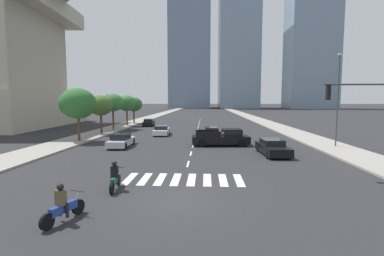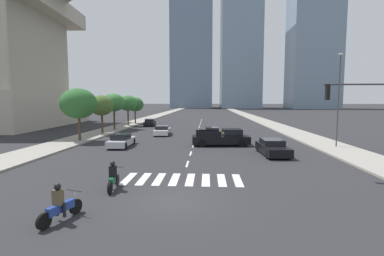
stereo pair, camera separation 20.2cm
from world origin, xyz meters
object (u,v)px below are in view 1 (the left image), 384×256
sedan_black_1 (273,147)px  street_tree_nearest (78,104)px  sedan_black_2 (149,123)px  street_tree_second (101,105)px  traffic_signal_near (371,108)px  motorcycle_trailing (63,207)px  pickup_truck (223,137)px  sedan_silver_3 (121,141)px  street_lamp_east (338,94)px  motorcycle_lead (115,178)px  sedan_gold_0 (211,133)px  sedan_white_4 (162,131)px  street_tree_fourth (127,103)px  street_tree_third (113,103)px  street_tree_fifth (134,104)px

sedan_black_1 → street_tree_nearest: bearing=-111.3°
sedan_black_2 → street_tree_second: street_tree_second is taller
sedan_black_2 → street_tree_nearest: street_tree_nearest is taller
traffic_signal_near → street_tree_nearest: 27.03m
motorcycle_trailing → sedan_black_1: size_ratio=0.42×
pickup_truck → sedan_black_1: 6.03m
street_tree_nearest → sedan_silver_3: bearing=-28.8°
motorcycle_trailing → street_lamp_east: 25.44m
sedan_silver_3 → street_tree_second: size_ratio=0.92×
sedan_silver_3 → street_tree_second: street_tree_second is taller
traffic_signal_near → sedan_black_2: bearing=-58.9°
motorcycle_lead → traffic_signal_near: bearing=-83.3°
sedan_black_1 → street_lamp_east: size_ratio=0.55×
street_tree_nearest → sedan_gold_0: bearing=15.3°
sedan_black_2 → street_lamp_east: bearing=-139.1°
pickup_truck → sedan_black_2: size_ratio=1.29×
sedan_black_2 → traffic_signal_near: traffic_signal_near is taller
sedan_white_4 → street_tree_nearest: (-8.11, -6.60, 3.62)m
street_lamp_east → street_tree_nearest: 26.60m
street_tree_nearest → motorcycle_lead: bearing=-60.3°
motorcycle_lead → street_tree_fourth: bearing=9.1°
motorcycle_lead → street_tree_second: 25.09m
motorcycle_trailing → street_tree_third: (-8.63, 31.89, 3.63)m
street_tree_second → street_tree_fifth: street_tree_second is taller
sedan_silver_3 → sedan_white_4: (2.46, 9.70, -0.02)m
pickup_truck → sedan_black_2: pickup_truck is taller
street_tree_fourth → street_tree_fifth: (0.00, 4.93, -0.28)m
sedan_silver_3 → street_lamp_east: street_lamp_east is taller
sedan_gold_0 → pickup_truck: bearing=6.6°
sedan_black_2 → motorcycle_trailing: bearing=-177.6°
sedan_white_4 → street_tree_nearest: street_tree_nearest is taller
street_tree_nearest → street_tree_fourth: 19.09m
sedan_white_4 → street_tree_fifth: bearing=21.5°
sedan_black_2 → sedan_white_4: (4.34, -13.05, -0.02)m
street_tree_third → street_tree_fifth: 12.39m
street_tree_fifth → pickup_truck: bearing=-58.8°
sedan_silver_3 → traffic_signal_near: 20.87m
sedan_gold_0 → sedan_silver_3: bearing=-55.7°
street_tree_nearest → street_tree_third: 11.64m
sedan_silver_3 → sedan_white_4: 10.01m
pickup_truck → street_tree_nearest: (-15.72, 1.88, 3.38)m
motorcycle_lead → sedan_silver_3: (-3.68, 13.25, 0.01)m
street_tree_fourth → motorcycle_trailing: bearing=-77.6°
traffic_signal_near → street_lamp_east: 10.97m
street_tree_nearest → street_tree_second: (-0.00, 6.71, -0.32)m
pickup_truck → street_tree_third: 21.01m
sedan_black_1 → street_tree_third: size_ratio=0.89×
sedan_silver_3 → street_tree_fifth: size_ratio=0.93×
sedan_silver_3 → street_tree_nearest: 7.39m
street_tree_second → street_tree_fourth: size_ratio=0.96×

